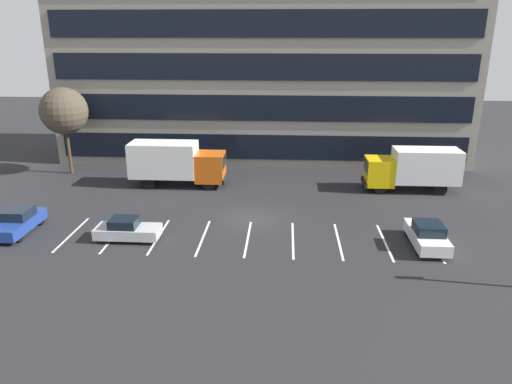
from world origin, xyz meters
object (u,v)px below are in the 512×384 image
Objects in this scene: box_truck_yellow at (414,168)px; sedan_silver at (127,230)px; box_truck_orange at (176,162)px; sedan_white at (427,235)px; bare_tree at (64,111)px; sedan_navy at (18,222)px.

box_truck_yellow reaches higher than sedan_silver.
sedan_silver is at bearing -93.46° from box_truck_orange.
box_truck_yellow is at bearing 80.93° from sedan_white.
box_truck_orange is 1.02× the size of bare_tree.
sedan_silver is 18.11m from sedan_white.
box_truck_orange is 11.29m from bare_tree.
sedan_white reaches higher than sedan_silver.
sedan_white is (18.11, 0.18, 0.06)m from sedan_silver.
bare_tree is (-29.43, 3.16, 3.67)m from box_truck_yellow.
bare_tree reaches higher than sedan_silver.
sedan_navy is (-7.96, -10.25, -1.32)m from box_truck_orange.
bare_tree is (-27.74, 13.76, 4.87)m from sedan_white.
bare_tree reaches higher than sedan_navy.
box_truck_yellow is 0.96× the size of bare_tree.
sedan_white is at bearing -1.15° from sedan_navy.
sedan_navy is at bearing -127.83° from box_truck_orange.
sedan_navy is (-25.41, 0.51, -0.00)m from sedan_white.
box_truck_orange is 13.05m from sedan_navy.
box_truck_orange reaches higher than sedan_navy.
sedan_white is 31.34m from bare_tree.
box_truck_yellow is at bearing -6.13° from bare_tree.
bare_tree reaches higher than box_truck_yellow.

